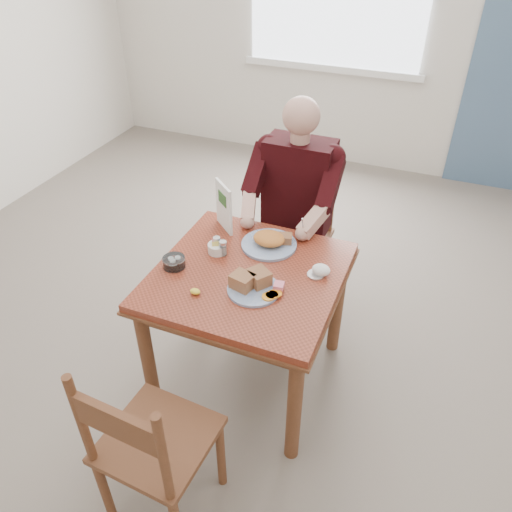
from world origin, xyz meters
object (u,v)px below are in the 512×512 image
at_px(near_plate, 253,284).
at_px(far_plate, 270,241).
at_px(table, 248,289).
at_px(chair_near, 151,447).
at_px(chair_far, 296,235).
at_px(diner, 294,196).

height_order(near_plate, far_plate, near_plate).
xyz_separation_m(table, near_plate, (0.07, -0.11, 0.14)).
bearing_deg(chair_near, near_plate, 80.38).
relative_size(chair_far, near_plate, 2.93).
bearing_deg(diner, chair_far, 90.01).
bearing_deg(near_plate, chair_near, -99.62).
height_order(table, far_plate, far_plate).
relative_size(table, diner, 0.66).
xyz_separation_m(table, diner, (0.00, 0.71, 0.17)).
bearing_deg(chair_near, chair_far, 88.09).
xyz_separation_m(chair_far, diner, (0.00, -0.09, 0.33)).
distance_m(table, diner, 0.73).
relative_size(chair_near, diner, 0.69).
relative_size(chair_near, near_plate, 2.93).
height_order(chair_near, far_plate, chair_near).
height_order(chair_far, far_plate, chair_far).
distance_m(table, chair_far, 0.81).
distance_m(chair_near, far_plate, 1.17).
height_order(chair_near, diner, diner).
distance_m(chair_near, diner, 1.61).
bearing_deg(near_plate, table, 123.76).
xyz_separation_m(chair_near, diner, (0.06, 1.58, 0.33)).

